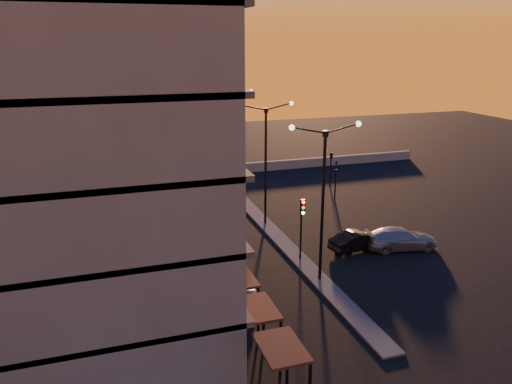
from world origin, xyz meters
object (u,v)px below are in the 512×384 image
at_px(streetlamp_mid, 266,155).
at_px(car_wagon, 401,239).
at_px(car_sedan, 357,241).
at_px(car_hatchback, 218,294).
at_px(traffic_light_main, 302,220).

relative_size(streetlamp_mid, car_wagon, 1.89).
height_order(car_sedan, car_wagon, car_wagon).
distance_m(car_hatchback, car_wagon, 14.37).
bearing_deg(car_sedan, traffic_light_main, 86.83).
bearing_deg(car_sedan, car_wagon, -114.35).
bearing_deg(car_wagon, streetlamp_mid, 55.27).
bearing_deg(car_wagon, traffic_light_main, 98.65).
height_order(car_hatchback, car_sedan, car_hatchback).
distance_m(traffic_light_main, car_wagon, 7.68).
height_order(car_hatchback, car_wagon, car_hatchback).
height_order(streetlamp_mid, traffic_light_main, streetlamp_mid).
distance_m(streetlamp_mid, car_sedan, 9.32).
height_order(streetlamp_mid, car_sedan, streetlamp_mid).
distance_m(traffic_light_main, car_hatchback, 7.89).
relative_size(car_hatchback, car_wagon, 0.87).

